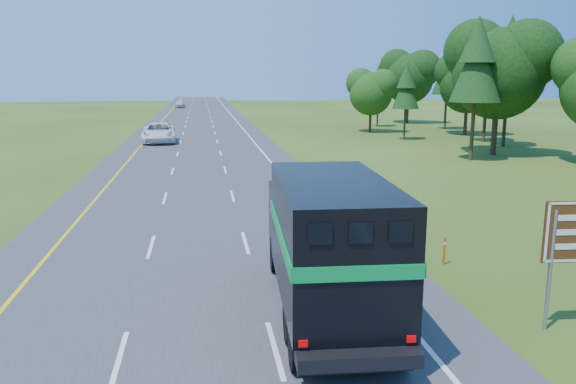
% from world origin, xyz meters
% --- Properties ---
extents(road, '(15.00, 260.00, 0.04)m').
position_xyz_m(road, '(0.00, 50.00, 0.02)').
color(road, '#38383A').
rests_on(road, ground).
extents(lane_markings, '(11.15, 260.00, 0.01)m').
position_xyz_m(lane_markings, '(0.00, 50.00, 0.04)').
color(lane_markings, yellow).
rests_on(lane_markings, road).
extents(tree_wall_right, '(16.00, 100.00, 12.00)m').
position_xyz_m(tree_wall_right, '(26.00, 30.00, 6.00)').
color(tree_wall_right, '#1B390F').
rests_on(tree_wall_right, ground).
extents(horse_truck, '(3.23, 8.92, 3.88)m').
position_xyz_m(horse_truck, '(3.55, 3.94, 2.12)').
color(horse_truck, black).
rests_on(horse_truck, road).
extents(white_suv, '(3.56, 7.15, 1.94)m').
position_xyz_m(white_suv, '(-3.97, 47.29, 1.01)').
color(white_suv, white).
rests_on(white_suv, road).
extents(far_car, '(2.15, 4.58, 1.52)m').
position_xyz_m(far_car, '(-4.08, 113.52, 0.80)').
color(far_car, silver).
rests_on(far_car, road).
extents(delineator, '(0.08, 0.05, 1.00)m').
position_xyz_m(delineator, '(8.55, 7.39, 0.54)').
color(delineator, '#E94A0C').
rests_on(delineator, ground).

